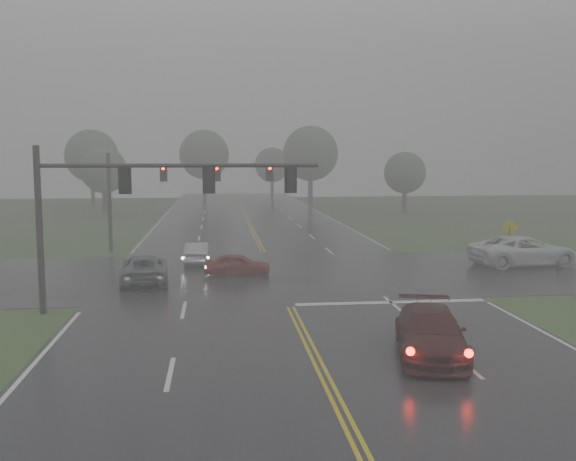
{
  "coord_description": "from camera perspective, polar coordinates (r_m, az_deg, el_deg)",
  "views": [
    {
      "loc": [
        -3.05,
        -12.6,
        6.39
      ],
      "look_at": [
        0.12,
        16.0,
        3.09
      ],
      "focal_mm": 40.0,
      "sensor_mm": 36.0,
      "label": 1
    }
  ],
  "objects": [
    {
      "name": "tree_ne_a",
      "position": [
        82.63,
        2.02,
        6.85
      ],
      "size": [
        7.08,
        7.08,
        10.4
      ],
      "color": "#30251F",
      "rests_on": "ground"
    },
    {
      "name": "sedan_red",
      "position": [
        34.85,
        -4.49,
        -4.04
      ],
      "size": [
        3.62,
        1.64,
        1.21
      ],
      "primitive_type": "imported",
      "rotation": [
        0.0,
        0.0,
        1.51
      ],
      "color": "maroon",
      "rests_on": "ground"
    },
    {
      "name": "sedan_maroon",
      "position": [
        21.59,
        12.5,
        -10.82
      ],
      "size": [
        3.22,
        5.51,
        1.5
      ],
      "primitive_type": "imported",
      "rotation": [
        0.0,
        0.0,
        -0.23
      ],
      "color": "#360B09",
      "rests_on": "ground"
    },
    {
      "name": "stop_bar",
      "position": [
        28.75,
        9.12,
        -6.37
      ],
      "size": [
        8.5,
        0.5,
        0.01
      ],
      "primitive_type": "cube",
      "color": "silver",
      "rests_on": "ground"
    },
    {
      "name": "car_grey",
      "position": [
        33.78,
        -12.61,
        -4.52
      ],
      "size": [
        2.77,
        5.22,
        1.4
      ],
      "primitive_type": "imported",
      "rotation": [
        0.0,
        0.0,
        3.23
      ],
      "color": "#515458",
      "rests_on": "ground"
    },
    {
      "name": "signal_gantry_near",
      "position": [
        26.95,
        -14.15,
        2.95
      ],
      "size": [
        11.5,
        0.3,
        6.85
      ],
      "color": "black",
      "rests_on": "ground"
    },
    {
      "name": "tree_n_far",
      "position": [
        99.43,
        -1.43,
        5.85
      ],
      "size": [
        5.38,
        5.38,
        7.9
      ],
      "color": "#30251F",
      "rests_on": "ground"
    },
    {
      "name": "tree_e_near",
      "position": [
        74.79,
        10.35,
        5.06
      ],
      "size": [
        4.76,
        4.76,
        7.0
      ],
      "color": "#30251F",
      "rests_on": "ground"
    },
    {
      "name": "main_road",
      "position": [
        33.36,
        -0.96,
        -4.49
      ],
      "size": [
        18.0,
        160.0,
        0.02
      ],
      "primitive_type": "cube",
      "color": "black",
      "rests_on": "ground"
    },
    {
      "name": "tree_n_mid",
      "position": [
        91.74,
        -7.46,
        6.71
      ],
      "size": [
        6.97,
        6.97,
        10.24
      ],
      "color": "#30251F",
      "rests_on": "ground"
    },
    {
      "name": "sedan_silver",
      "position": [
        38.97,
        -8.05,
        -2.95
      ],
      "size": [
        1.49,
        3.99,
        1.3
      ],
      "primitive_type": "imported",
      "rotation": [
        0.0,
        0.0,
        3.11
      ],
      "color": "#A5A8AD",
      "rests_on": "ground"
    },
    {
      "name": "signal_gantry_far",
      "position": [
        43.97,
        -10.8,
        4.21
      ],
      "size": [
        12.07,
        0.34,
        6.66
      ],
      "color": "black",
      "rests_on": "ground"
    },
    {
      "name": "tree_nw_b",
      "position": [
        85.83,
        -17.05,
        6.34
      ],
      "size": [
        6.73,
        6.73,
        9.88
      ],
      "color": "#30251F",
      "rests_on": "ground"
    },
    {
      "name": "tree_nw_a",
      "position": [
        74.19,
        -16.04,
        5.15
      ],
      "size": [
        5.1,
        5.1,
        7.49
      ],
      "color": "#30251F",
      "rests_on": "ground"
    },
    {
      "name": "sign_diamond_east",
      "position": [
        41.13,
        19.07,
        -0.17
      ],
      "size": [
        1.12,
        0.26,
        2.72
      ],
      "rotation": [
        0.0,
        0.0,
        -0.2
      ],
      "color": "black",
      "rests_on": "ground"
    },
    {
      "name": "pickup_white",
      "position": [
        40.35,
        20.18,
        -2.97
      ],
      "size": [
        6.62,
        3.63,
        1.76
      ],
      "primitive_type": "imported",
      "rotation": [
        0.0,
        0.0,
        1.69
      ],
      "color": "silver",
      "rests_on": "ground"
    },
    {
      "name": "cross_street",
      "position": [
        35.32,
        -1.27,
        -3.88
      ],
      "size": [
        120.0,
        14.0,
        0.02
      ],
      "primitive_type": "cube",
      "color": "black",
      "rests_on": "ground"
    }
  ]
}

